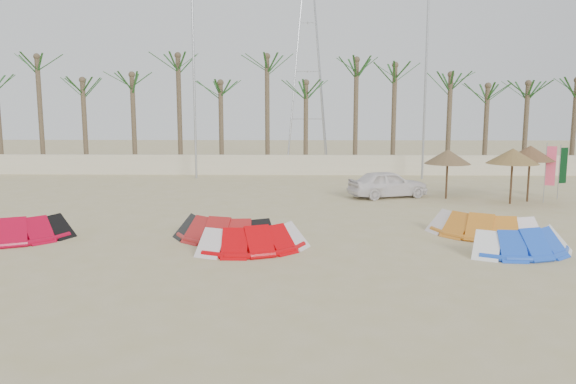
{
  "coord_description": "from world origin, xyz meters",
  "views": [
    {
      "loc": [
        0.42,
        -14.53,
        4.44
      ],
      "look_at": [
        0.0,
        6.0,
        1.3
      ],
      "focal_mm": 35.0,
      "sensor_mm": 36.0,
      "label": 1
    }
  ],
  "objects_px": {
    "parasol_right": "(530,153)",
    "car": "(388,184)",
    "kite_red_mid": "(224,227)",
    "kite_blue": "(520,239)",
    "parasol_mid": "(513,156)",
    "parasol_left": "(448,157)",
    "kite_red_left": "(19,227)",
    "kite_red_right": "(255,236)",
    "kite_orange": "(480,223)"
  },
  "relations": [
    {
      "from": "kite_red_right",
      "to": "kite_blue",
      "type": "bearing_deg",
      "value": -1.62
    },
    {
      "from": "parasol_right",
      "to": "kite_red_mid",
      "type": "bearing_deg",
      "value": -149.52
    },
    {
      "from": "parasol_right",
      "to": "kite_blue",
      "type": "bearing_deg",
      "value": -112.92
    },
    {
      "from": "kite_red_mid",
      "to": "kite_blue",
      "type": "distance_m",
      "value": 9.44
    },
    {
      "from": "kite_red_right",
      "to": "kite_orange",
      "type": "xyz_separation_m",
      "value": [
        7.7,
        2.15,
        0.0
      ]
    },
    {
      "from": "kite_red_left",
      "to": "kite_red_right",
      "type": "distance_m",
      "value": 8.12
    },
    {
      "from": "kite_blue",
      "to": "kite_red_mid",
      "type": "bearing_deg",
      "value": 170.36
    },
    {
      "from": "car",
      "to": "kite_orange",
      "type": "bearing_deg",
      "value": 175.01
    },
    {
      "from": "parasol_mid",
      "to": "kite_red_left",
      "type": "bearing_deg",
      "value": -158.82
    },
    {
      "from": "kite_red_left",
      "to": "kite_blue",
      "type": "relative_size",
      "value": 1.09
    },
    {
      "from": "kite_red_right",
      "to": "parasol_right",
      "type": "xyz_separation_m",
      "value": [
        12.14,
        9.16,
        1.86
      ]
    },
    {
      "from": "kite_blue",
      "to": "car",
      "type": "bearing_deg",
      "value": 102.99
    },
    {
      "from": "kite_red_left",
      "to": "kite_orange",
      "type": "xyz_separation_m",
      "value": [
        15.74,
        1.04,
        0.0
      ]
    },
    {
      "from": "kite_red_left",
      "to": "kite_red_mid",
      "type": "distance_m",
      "value": 6.91
    },
    {
      "from": "kite_red_mid",
      "to": "car",
      "type": "distance_m",
      "value": 11.27
    },
    {
      "from": "kite_red_right",
      "to": "kite_blue",
      "type": "relative_size",
      "value": 1.05
    },
    {
      "from": "parasol_left",
      "to": "parasol_right",
      "type": "xyz_separation_m",
      "value": [
        3.62,
        -0.73,
        0.24
      ]
    },
    {
      "from": "kite_red_mid",
      "to": "kite_orange",
      "type": "relative_size",
      "value": 0.92
    },
    {
      "from": "kite_orange",
      "to": "parasol_mid",
      "type": "distance_m",
      "value": 7.44
    },
    {
      "from": "kite_red_left",
      "to": "parasol_right",
      "type": "xyz_separation_m",
      "value": [
        20.18,
        8.05,
        1.86
      ]
    },
    {
      "from": "parasol_left",
      "to": "kite_red_left",
      "type": "bearing_deg",
      "value": -152.04
    },
    {
      "from": "car",
      "to": "parasol_left",
      "type": "bearing_deg",
      "value": -116.37
    },
    {
      "from": "kite_red_right",
      "to": "kite_orange",
      "type": "bearing_deg",
      "value": 15.63
    },
    {
      "from": "kite_orange",
      "to": "kite_red_right",
      "type": "bearing_deg",
      "value": -164.37
    },
    {
      "from": "kite_blue",
      "to": "car",
      "type": "height_order",
      "value": "car"
    },
    {
      "from": "kite_red_left",
      "to": "kite_red_mid",
      "type": "xyz_separation_m",
      "value": [
        6.9,
        0.24,
        -0.0
      ]
    },
    {
      "from": "kite_blue",
      "to": "parasol_right",
      "type": "bearing_deg",
      "value": 67.08
    },
    {
      "from": "kite_red_left",
      "to": "parasol_left",
      "type": "relative_size",
      "value": 1.65
    },
    {
      "from": "kite_red_right",
      "to": "car",
      "type": "height_order",
      "value": "car"
    },
    {
      "from": "kite_red_right",
      "to": "parasol_left",
      "type": "xyz_separation_m",
      "value": [
        8.51,
        9.9,
        1.63
      ]
    },
    {
      "from": "kite_red_mid",
      "to": "kite_blue",
      "type": "xyz_separation_m",
      "value": [
        9.3,
        -1.58,
        -0.0
      ]
    },
    {
      "from": "parasol_right",
      "to": "car",
      "type": "distance_m",
      "value": 6.69
    },
    {
      "from": "kite_red_mid",
      "to": "parasol_right",
      "type": "distance_m",
      "value": 15.52
    },
    {
      "from": "kite_red_left",
      "to": "parasol_left",
      "type": "height_order",
      "value": "parasol_left"
    },
    {
      "from": "kite_blue",
      "to": "parasol_mid",
      "type": "bearing_deg",
      "value": 71.47
    },
    {
      "from": "kite_blue",
      "to": "parasol_mid",
      "type": "distance_m",
      "value": 9.41
    },
    {
      "from": "parasol_right",
      "to": "car",
      "type": "relative_size",
      "value": 0.67
    },
    {
      "from": "kite_red_left",
      "to": "car",
      "type": "height_order",
      "value": "car"
    },
    {
      "from": "kite_red_right",
      "to": "kite_blue",
      "type": "xyz_separation_m",
      "value": [
        8.16,
        -0.23,
        -0.0
      ]
    },
    {
      "from": "parasol_left",
      "to": "parasol_mid",
      "type": "relative_size",
      "value": 0.94
    },
    {
      "from": "parasol_mid",
      "to": "car",
      "type": "height_order",
      "value": "parasol_mid"
    },
    {
      "from": "parasol_mid",
      "to": "car",
      "type": "bearing_deg",
      "value": 161.91
    },
    {
      "from": "parasol_left",
      "to": "parasol_mid",
      "type": "xyz_separation_m",
      "value": [
        2.59,
        -1.37,
        0.15
      ]
    },
    {
      "from": "parasol_mid",
      "to": "parasol_left",
      "type": "bearing_deg",
      "value": 152.11
    },
    {
      "from": "kite_blue",
      "to": "parasol_mid",
      "type": "xyz_separation_m",
      "value": [
        2.94,
        8.76,
        1.78
      ]
    },
    {
      "from": "kite_red_left",
      "to": "parasol_mid",
      "type": "distance_m",
      "value": 20.61
    },
    {
      "from": "kite_red_mid",
      "to": "kite_red_right",
      "type": "xyz_separation_m",
      "value": [
        1.14,
        -1.35,
        -0.0
      ]
    },
    {
      "from": "kite_red_mid",
      "to": "parasol_mid",
      "type": "height_order",
      "value": "parasol_mid"
    },
    {
      "from": "kite_red_right",
      "to": "car",
      "type": "distance_m",
      "value": 11.78
    },
    {
      "from": "kite_orange",
      "to": "kite_blue",
      "type": "xyz_separation_m",
      "value": [
        0.47,
        -2.38,
        -0.0
      ]
    }
  ]
}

